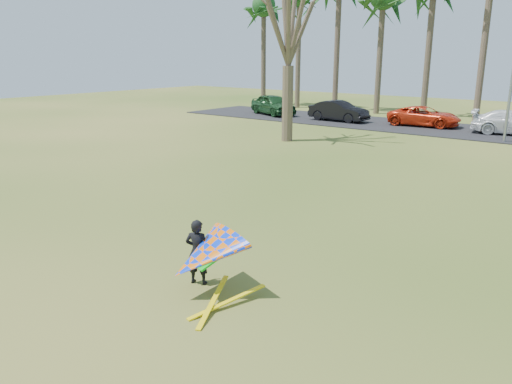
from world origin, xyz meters
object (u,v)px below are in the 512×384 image
Objects in this scene: car_2 at (424,116)px; car_0 at (273,104)px; car_1 at (339,111)px; kite_flyer at (204,255)px; bare_tree_left at (289,14)px.

car_0 is at bearing 90.08° from car_2.
car_2 is at bearing -76.16° from car_1.
car_2 is 2.00× the size of kite_flyer.
car_2 is at bearing 68.80° from bare_tree_left.
car_2 is (12.12, 0.98, -0.16)m from car_0.
bare_tree_left is at bearing -166.64° from car_1.
car_1 reaches higher than car_2.
car_0 is 6.20m from car_1.
car_2 is 27.78m from kite_flyer.
car_0 is (-8.04, 9.53, -6.04)m from bare_tree_left.
bare_tree_left is 4.06× the size of kite_flyer.
bare_tree_left is at bearing -116.54° from car_0.
bare_tree_left reaches higher than car_1.
car_1 is 6.06m from car_2.
kite_flyer reaches higher than car_0.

